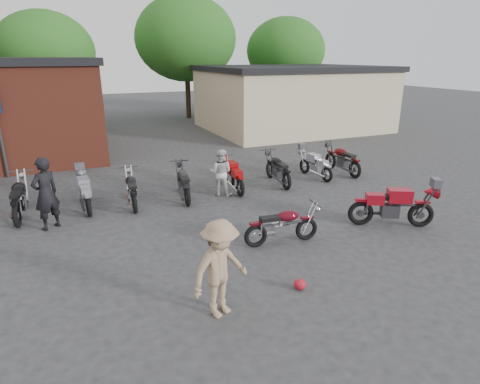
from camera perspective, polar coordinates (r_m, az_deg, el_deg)
name	(u,v)px	position (r m, az deg, el deg)	size (l,w,h in m)	color
ground	(302,259)	(9.25, 8.82, -9.36)	(90.00, 90.00, 0.00)	#2E2E30
stucco_building	(291,100)	(25.53, 7.28, 12.84)	(10.00, 8.00, 3.50)	tan
tree_1	(48,67)	(28.82, -25.68, 15.78)	(5.92, 5.92, 7.40)	#1D5316
tree_2	(186,55)	(30.05, -7.63, 18.77)	(7.04, 7.04, 8.80)	#1D5316
tree_3	(285,63)	(33.22, 6.44, 17.76)	(6.08, 6.08, 7.60)	#1D5316
vintage_motorcycle	(283,223)	(9.69, 6.17, -4.42)	(1.83, 0.60, 1.06)	#4A0913
sportbike	(393,204)	(11.32, 20.99, -1.61)	(2.15, 0.71, 1.25)	#A00D1B
helmet	(300,284)	(8.10, 8.50, -12.84)	(0.23, 0.23, 0.22)	red
person_dark	(46,194)	(11.46, -25.92, -0.23)	(0.70, 0.46, 1.93)	black
person_light	(221,172)	(12.94, -2.77, 2.79)	(0.74, 0.58, 1.53)	beige
person_tan	(220,269)	(6.96, -2.84, -10.86)	(1.15, 0.66, 1.78)	#9E7F62
row_bike_0	(19,196)	(12.80, -28.91, -0.50)	(2.12, 0.70, 1.23)	black
row_bike_1	(85,191)	(12.69, -21.21, 0.16)	(1.91, 0.63, 1.11)	gray
row_bike_2	(132,188)	(12.55, -15.16, 0.61)	(1.91, 0.63, 1.11)	black
row_bike_3	(183,181)	(12.81, -8.06, 1.55)	(1.98, 0.65, 1.15)	black
row_bike_4	(233,174)	(13.51, -1.07, 2.62)	(1.96, 0.65, 1.13)	#A30D10
row_bike_5	(278,168)	(14.25, 5.38, 3.49)	(2.03, 0.67, 1.18)	black
row_bike_6	(315,164)	(15.20, 10.63, 3.97)	(1.81, 0.60, 1.05)	#9295A0
row_bike_7	(342,158)	(16.01, 14.32, 4.75)	(2.09, 0.69, 1.21)	#49090B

